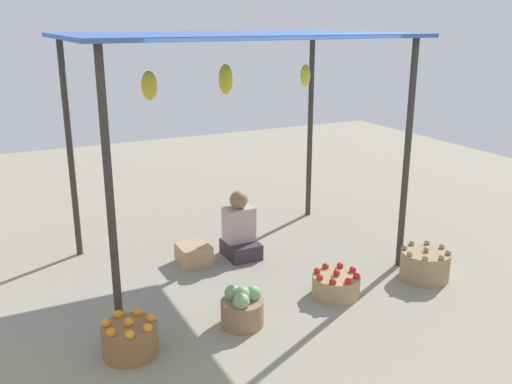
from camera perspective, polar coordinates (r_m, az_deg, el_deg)
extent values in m
plane|color=gray|center=(6.56, -2.07, -6.77)|extent=(14.00, 14.00, 0.00)
cylinder|color=#38332D|center=(4.80, -14.49, -0.59)|extent=(0.07, 0.07, 2.47)
cylinder|color=#38332D|center=(6.22, 14.93, 3.33)|extent=(0.07, 0.07, 2.47)
cylinder|color=#38332D|center=(6.65, -18.19, 3.90)|extent=(0.07, 0.07, 2.47)
cylinder|color=#38332D|center=(7.73, 5.47, 6.41)|extent=(0.07, 0.07, 2.47)
cube|color=#3963B2|center=(6.01, -2.32, 15.50)|extent=(3.44, 2.23, 0.04)
ellipsoid|color=yellow|center=(5.62, -10.69, 10.47)|extent=(0.15, 0.15, 0.28)
ellipsoid|color=gold|center=(6.14, -3.08, 11.25)|extent=(0.15, 0.15, 0.32)
ellipsoid|color=yellow|center=(6.54, 4.98, 11.56)|extent=(0.12, 0.12, 0.25)
cube|color=#392E39|center=(6.60, -1.52, -5.75)|extent=(0.36, 0.44, 0.18)
cube|color=#BAA59B|center=(6.54, -1.73, -3.26)|extent=(0.34, 0.22, 0.40)
sphere|color=olive|center=(6.44, -1.75, -0.80)|extent=(0.21, 0.21, 0.21)
cylinder|color=olive|center=(4.90, -12.55, -14.29)|extent=(0.46, 0.46, 0.26)
sphere|color=orange|center=(4.82, -12.67, -12.66)|extent=(0.08, 0.08, 0.08)
sphere|color=orange|center=(4.86, -10.54, -12.35)|extent=(0.08, 0.08, 0.08)
sphere|color=orange|center=(4.97, -11.80, -11.75)|extent=(0.08, 0.08, 0.08)
sphere|color=orange|center=(4.97, -13.66, -11.88)|extent=(0.08, 0.08, 0.08)
sphere|color=orange|center=(4.86, -14.83, -12.65)|extent=(0.08, 0.08, 0.08)
sphere|color=orange|center=(4.73, -14.40, -13.53)|extent=(0.08, 0.08, 0.08)
sphere|color=orange|center=(4.66, -12.60, -13.84)|extent=(0.08, 0.08, 0.08)
sphere|color=orange|center=(4.72, -10.85, -13.29)|extent=(0.08, 0.08, 0.08)
cylinder|color=#936F4F|center=(5.20, -1.39, -12.02)|extent=(0.39, 0.39, 0.24)
sphere|color=#7DA260|center=(5.12, -1.40, -10.27)|extent=(0.15, 0.15, 0.15)
sphere|color=#74A166|center=(5.16, -0.34, -10.18)|extent=(0.15, 0.15, 0.15)
sphere|color=#74A56D|center=(5.18, -2.37, -10.12)|extent=(0.15, 0.15, 0.15)
sphere|color=#80A46B|center=(5.03, -1.50, -10.97)|extent=(0.15, 0.15, 0.15)
cylinder|color=tan|center=(5.76, 8.05, -9.27)|extent=(0.47, 0.47, 0.21)
sphere|color=red|center=(5.71, 8.10, -8.06)|extent=(0.07, 0.07, 0.07)
sphere|color=red|center=(5.81, 9.70, -7.72)|extent=(0.07, 0.07, 0.07)
sphere|color=red|center=(5.88, 8.45, -7.35)|extent=(0.07, 0.07, 0.07)
sphere|color=red|center=(5.85, 7.01, -7.42)|extent=(0.07, 0.07, 0.07)
sphere|color=red|center=(5.74, 6.17, -7.89)|extent=(0.07, 0.07, 0.07)
sphere|color=red|center=(5.61, 6.44, -8.53)|extent=(0.07, 0.07, 0.07)
sphere|color=red|center=(5.54, 7.73, -8.94)|extent=(0.07, 0.07, 0.07)
sphere|color=red|center=(5.57, 9.25, -8.86)|extent=(0.07, 0.07, 0.07)
sphere|color=red|center=(5.68, 10.06, -8.34)|extent=(0.07, 0.07, 0.07)
cylinder|color=#9D835B|center=(6.31, 16.62, -7.03)|extent=(0.51, 0.51, 0.30)
sphere|color=#9C7D4D|center=(6.24, 16.75, -5.57)|extent=(0.06, 0.06, 0.06)
sphere|color=#A67D5D|center=(6.39, 18.20, -5.23)|extent=(0.06, 0.06, 0.06)
sphere|color=tan|center=(6.45, 16.82, -4.90)|extent=(0.06, 0.06, 0.06)
sphere|color=#968859|center=(6.39, 15.40, -4.98)|extent=(0.06, 0.06, 0.06)
sphere|color=#958151|center=(6.25, 14.72, -5.43)|extent=(0.06, 0.06, 0.06)
sphere|color=tan|center=(6.10, 15.22, -6.03)|extent=(0.06, 0.06, 0.06)
sphere|color=#A0844D|center=(6.04, 16.67, -6.40)|extent=(0.06, 0.06, 0.06)
sphere|color=#997853|center=(6.10, 18.16, -6.30)|extent=(0.06, 0.06, 0.06)
sphere|color=#9D7550|center=(6.25, 18.78, -5.81)|extent=(0.06, 0.06, 0.06)
cube|color=tan|center=(6.45, -6.28, -6.23)|extent=(0.34, 0.36, 0.22)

